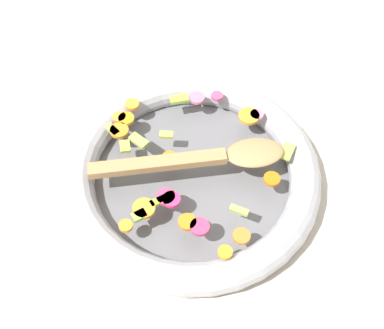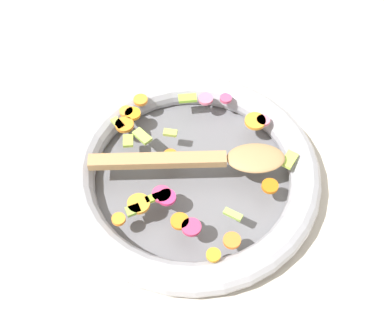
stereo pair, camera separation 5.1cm
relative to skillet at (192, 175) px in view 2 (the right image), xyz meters
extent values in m
plane|color=beige|center=(0.00, 0.00, -0.02)|extent=(4.00, 4.00, 0.00)
cylinder|color=slate|center=(0.00, 0.00, -0.02)|extent=(0.36, 0.36, 0.01)
torus|color=#9E9EA5|center=(0.00, 0.00, 0.00)|extent=(0.41, 0.41, 0.05)
cylinder|color=orange|center=(-0.09, -0.13, 0.03)|extent=(0.03, 0.03, 0.01)
cylinder|color=orange|center=(0.08, -0.06, 0.03)|extent=(0.05, 0.05, 0.01)
cylinder|color=orange|center=(-0.06, -0.12, 0.03)|extent=(0.04, 0.04, 0.01)
cylinder|color=orange|center=(0.15, 0.06, 0.03)|extent=(0.03, 0.03, 0.01)
cylinder|color=orange|center=(-0.10, 0.09, 0.03)|extent=(0.04, 0.04, 0.01)
cylinder|color=orange|center=(0.02, 0.12, 0.03)|extent=(0.03, 0.03, 0.01)
cylinder|color=orange|center=(-0.08, -0.11, 0.03)|extent=(0.03, 0.03, 0.01)
cylinder|color=orange|center=(0.11, -0.09, 0.03)|extent=(0.03, 0.03, 0.01)
cylinder|color=orange|center=(-0.01, -0.04, 0.03)|extent=(0.02, 0.02, 0.01)
cylinder|color=orange|center=(0.12, 0.08, 0.03)|extent=(0.04, 0.04, 0.01)
cylinder|color=orange|center=(-0.11, -0.11, 0.03)|extent=(0.03, 0.03, 0.01)
cylinder|color=orange|center=(0.10, 0.00, 0.03)|extent=(0.03, 0.03, 0.01)
cylinder|color=orange|center=(0.02, -0.14, 0.03)|extent=(0.03, 0.03, 0.01)
cube|color=#9BD33E|center=(-0.13, -0.03, 0.03)|extent=(0.02, 0.03, 0.01)
cube|color=#B7D84F|center=(-0.03, 0.15, 0.03)|extent=(0.04, 0.03, 0.01)
cube|color=#A3C246|center=(-0.03, -0.11, 0.03)|extent=(0.03, 0.02, 0.01)
cube|color=#B5C84F|center=(-0.05, -0.04, 0.03)|extent=(0.01, 0.02, 0.01)
cube|color=#8DB842|center=(0.10, -0.07, 0.03)|extent=(0.02, 0.03, 0.01)
cube|color=#A2BD4A|center=(-0.06, -0.13, 0.03)|extent=(0.03, 0.03, 0.01)
cube|color=#93BF32|center=(0.07, -0.04, 0.03)|extent=(0.03, 0.03, 0.01)
cube|color=#A4C351|center=(-0.04, -0.09, 0.03)|extent=(0.03, 0.04, 0.01)
cube|color=#A1C854|center=(0.08, 0.07, 0.03)|extent=(0.02, 0.03, 0.01)
cylinder|color=#DB3C66|center=(0.06, -0.04, 0.03)|extent=(0.03, 0.03, 0.01)
cylinder|color=#DA3864|center=(0.11, 0.02, 0.03)|extent=(0.04, 0.04, 0.01)
cylinder|color=pink|center=(-0.10, 0.10, 0.03)|extent=(0.02, 0.02, 0.01)
cylinder|color=#DA6B8A|center=(-0.13, 0.00, 0.03)|extent=(0.03, 0.03, 0.01)
cylinder|color=#DA316D|center=(0.07, -0.03, 0.03)|extent=(0.04, 0.04, 0.01)
cylinder|color=#D0476F|center=(-0.14, 0.03, 0.03)|extent=(0.02, 0.02, 0.01)
cube|color=#A87F51|center=(0.01, -0.05, 0.04)|extent=(0.06, 0.21, 0.01)
ellipsoid|color=#A87F51|center=(-0.02, 0.10, 0.04)|extent=(0.07, 0.10, 0.01)
camera|label=1|loc=(0.47, 0.03, 0.71)|focal=50.00mm
camera|label=2|loc=(0.47, 0.08, 0.71)|focal=50.00mm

